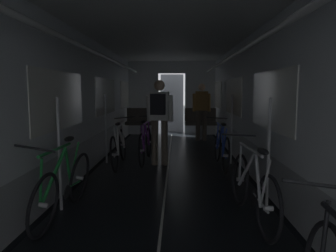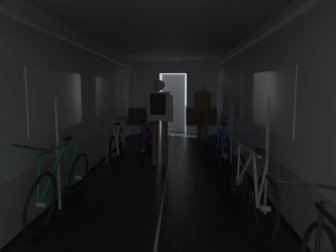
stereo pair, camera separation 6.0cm
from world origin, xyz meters
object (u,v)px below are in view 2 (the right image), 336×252
bicycle_silver (250,188)px  person_cyclist_aisle (159,114)px  bicycle_green (62,185)px  bicycle_purple_in_aisle (146,144)px  person_standing_near_bench (203,108)px  bicycle_blue (222,148)px  bench_seat_far_left (143,120)px  bench_seat_far_right (202,120)px  bicycle_white (119,147)px

bicycle_silver → person_cyclist_aisle: bearing=114.0°
bicycle_green → bicycle_purple_in_aisle: bearing=77.1°
bicycle_silver → person_standing_near_bench: (-0.13, 5.86, 0.59)m
bicycle_silver → person_cyclist_aisle: (-1.20, 2.70, 0.63)m
bicycle_blue → bench_seat_far_left: bearing=117.6°
person_cyclist_aisle → bench_seat_far_right: bearing=73.1°
bench_seat_far_right → bicycle_purple_in_aisle: 3.55m
bench_seat_far_right → bicycle_purple_in_aisle: bench_seat_far_right is taller
bicycle_white → bicycle_green: bearing=-94.1°
person_cyclist_aisle → bicycle_purple_in_aisle: bearing=138.8°
bicycle_silver → bicycle_purple_in_aisle: 3.33m
bench_seat_far_left → bicycle_purple_in_aisle: 3.30m
bicycle_white → person_standing_near_bench: bearing=60.2°
bench_seat_far_left → bicycle_silver: bearing=-72.8°
bicycle_silver → person_standing_near_bench: size_ratio=1.00×
bench_seat_far_left → bicycle_blue: (1.94, -3.70, -0.18)m
bench_seat_far_left → bench_seat_far_right: same height
bicycle_white → person_cyclist_aisle: (0.79, 0.10, 0.63)m
person_standing_near_bench → bicycle_green: bearing=-109.4°
bicycle_white → bicycle_purple_in_aisle: (0.49, 0.37, 0.00)m
bicycle_green → bicycle_purple_in_aisle: 3.00m
bicycle_blue → bicycle_silver: size_ratio=1.00×
bench_seat_far_left → bench_seat_far_right: size_ratio=1.00×
bicycle_green → person_cyclist_aisle: size_ratio=1.01×
bench_seat_far_right → person_cyclist_aisle: size_ratio=0.58×
bench_seat_far_left → bench_seat_far_right: bearing=0.0°
bicycle_green → bicycle_blue: (2.18, 2.49, 0.00)m
bicycle_blue → bench_seat_far_right: bearing=92.1°
person_cyclist_aisle → bicycle_purple_in_aisle: person_cyclist_aisle is taller
bench_seat_far_right → bicycle_green: 6.52m
bicycle_silver → bicycle_white: bearing=127.5°
bicycle_white → person_standing_near_bench: (1.87, 3.26, 0.59)m
bicycle_white → bicycle_blue: bearing=-1.9°
bench_seat_far_left → bicycle_silver: size_ratio=0.58×
bicycle_blue → person_cyclist_aisle: person_cyclist_aisle is taller
bicycle_silver → person_cyclist_aisle: person_cyclist_aisle is taller
bench_seat_far_right → bicycle_blue: size_ratio=0.58×
bicycle_blue → bicycle_silver: bearing=-90.1°
bench_seat_far_left → bicycle_silver: 6.53m
bench_seat_far_right → person_cyclist_aisle: bearing=-106.9°
bicycle_blue → person_cyclist_aisle: size_ratio=1.00×
bicycle_green → bench_seat_far_left: bearing=87.7°
bicycle_purple_in_aisle → bench_seat_far_right: bearing=67.2°
bicycle_white → person_cyclist_aisle: bearing=7.3°
bicycle_green → person_standing_near_bench: (2.05, 5.82, 0.59)m
bench_seat_far_left → bicycle_green: bearing=-92.3°
bicycle_silver → person_standing_near_bench: person_standing_near_bench is taller
bicycle_green → bicycle_purple_in_aisle: (0.67, 2.92, 0.00)m
bench_seat_far_left → person_cyclist_aisle: person_cyclist_aisle is taller
bench_seat_far_left → bicycle_white: size_ratio=0.58×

